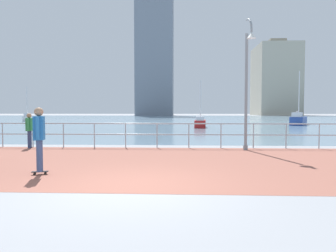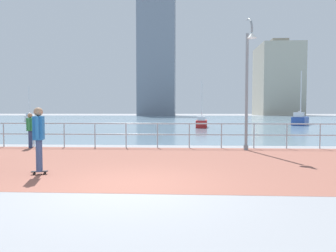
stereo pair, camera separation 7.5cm
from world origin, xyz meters
name	(u,v)px [view 1 (the left image)]	position (x,y,z in m)	size (l,w,h in m)	color
ground	(175,121)	(0.00, 40.00, 0.00)	(220.00, 220.00, 0.00)	gray
brick_paving	(147,162)	(0.00, 3.11, 0.00)	(28.00, 7.59, 0.01)	#935647
harbor_water	(177,119)	(0.00, 51.90, 0.00)	(180.00, 88.00, 0.00)	#6B899E
waterfront_railing	(157,131)	(0.00, 6.90, 0.76)	(25.25, 0.06, 1.10)	#9EADB7
lamppost	(248,78)	(3.77, 6.14, 2.98)	(0.36, 0.81, 5.39)	gray
skateboarder	(39,134)	(-2.52, 1.01, 1.03)	(0.41, 0.55, 1.72)	black
bystander	(29,128)	(-5.58, 6.55, 0.89)	(0.31, 0.56, 1.53)	navy
sailboat_ivory	(27,118)	(-23.07, 40.45, 0.52)	(2.70, 4.02, 5.43)	white
sailboat_white	(298,120)	(14.26, 29.06, 0.59)	(3.19, 4.50, 6.13)	#284799
sailboat_red	(200,123)	(2.85, 23.51, 0.44)	(1.29, 3.35, 4.61)	#B21E1E
tower_slate	(275,80)	(34.34, 106.61, 12.50)	(13.92, 17.54, 26.65)	#B2AD99
tower_steel	(155,55)	(-7.89, 94.82, 19.77)	(11.82, 11.39, 41.20)	slate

